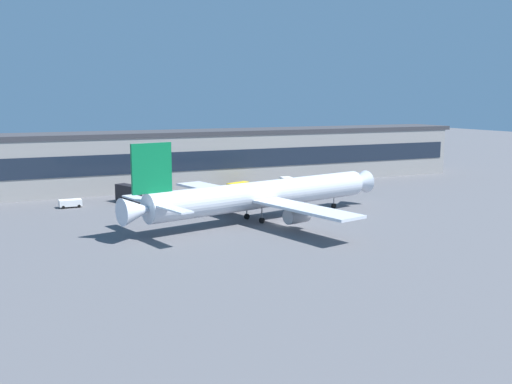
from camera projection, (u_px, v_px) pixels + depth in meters
ground_plane at (283, 224)px, 112.48m from camera, size 600.00×600.00×0.00m
terminal_building at (190, 158)px, 161.63m from camera, size 170.15×16.41×15.26m
airliner at (261, 195)px, 115.72m from camera, size 59.99×51.78×16.45m
pushback_tractor at (71, 203)px, 130.00m from camera, size 4.80×2.64×1.75m
catering_truck at (128, 193)px, 135.82m from camera, size 4.98×7.65×4.15m
belt_loader at (238, 185)px, 155.18m from camera, size 6.70×4.12×1.95m
fuel_truck at (290, 184)px, 153.03m from camera, size 3.89×8.70×3.35m
stair_truck at (354, 179)px, 162.26m from camera, size 6.45×4.77×3.55m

